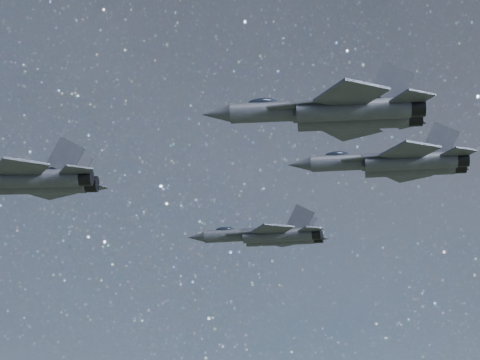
{
  "coord_description": "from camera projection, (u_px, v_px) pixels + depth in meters",
  "views": [
    {
      "loc": [
        -1.77,
        -81.12,
        131.39
      ],
      "look_at": [
        0.25,
        -3.88,
        155.04
      ],
      "focal_mm": 60.0,
      "sensor_mm": 36.0,
      "label": 1
    }
  ],
  "objects": [
    {
      "name": "jet_lead",
      "position": [
        20.0,
        179.0,
        79.96
      ],
      "size": [
        20.13,
        14.13,
        5.08
      ],
      "rotation": [
        0.0,
        0.0,
        -0.1
      ],
      "color": "#343641"
    },
    {
      "name": "jet_right",
      "position": [
        334.0,
        112.0,
        62.71
      ],
      "size": [
        18.32,
        12.75,
        4.61
      ],
      "rotation": [
        0.0,
        0.0,
        -0.14
      ],
      "color": "#343641"
    },
    {
      "name": "jet_left",
      "position": [
        268.0,
        236.0,
        100.91
      ],
      "size": [
        18.3,
        12.48,
        4.6
      ],
      "rotation": [
        0.0,
        0.0,
        -0.24
      ],
      "color": "#343641"
    },
    {
      "name": "jet_slot",
      "position": [
        395.0,
        163.0,
        79.08
      ],
      "size": [
        18.55,
        12.83,
        4.66
      ],
      "rotation": [
        0.0,
        0.0,
        -0.17
      ],
      "color": "#343641"
    }
  ]
}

